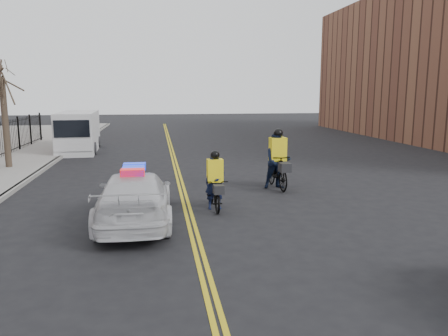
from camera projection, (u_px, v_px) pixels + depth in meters
ground at (193, 229)px, 11.42m from camera, size 120.00×120.00×0.00m
center_line_left at (176, 173)px, 19.19m from camera, size 0.10×60.00×0.01m
center_line_right at (180, 173)px, 19.22m from camera, size 0.10×60.00×0.01m
curb at (34, 176)px, 18.29m from camera, size 0.20×60.00×0.15m
street_tree at (3, 92)px, 19.40m from camera, size 3.20×3.20×4.80m
police_cruiser at (135, 197)px, 11.86m from camera, size 2.00×4.85×1.56m
cargo_van at (78, 132)px, 25.94m from camera, size 2.40×5.73×2.36m
cyclist_near at (215, 189)px, 13.28m from camera, size 0.69×1.86×1.80m
cyclist_far at (278, 165)px, 16.05m from camera, size 1.03×2.23×2.22m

